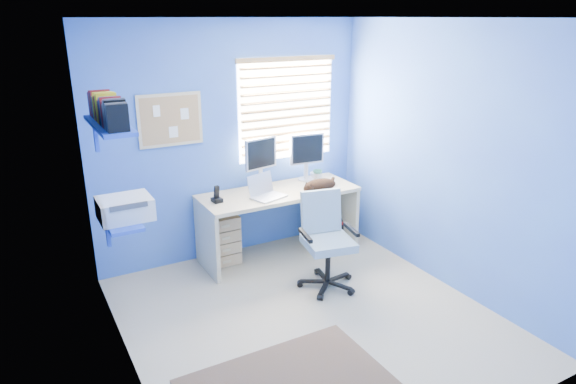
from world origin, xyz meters
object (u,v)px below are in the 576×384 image
desk (279,223)px  tower_pc (319,224)px  office_chair (326,252)px  cat (320,185)px  laptop (268,188)px

desk → tower_pc: 0.57m
office_chair → cat: bearing=63.4°
cat → tower_pc: cat is taller
laptop → office_chair: bearing=-86.4°
office_chair → laptop: bearing=111.2°
laptop → desk: bearing=17.2°
desk → cat: (0.39, -0.21, 0.44)m
cat → tower_pc: 0.66m
tower_pc → office_chair: size_ratio=0.49×
cat → office_chair: size_ratio=0.41×
office_chair → tower_pc: bearing=61.8°
desk → office_chair: bearing=-84.3°
desk → cat: bearing=-29.0°
laptop → tower_pc: bearing=-3.7°
desk → laptop: (-0.19, -0.13, 0.48)m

